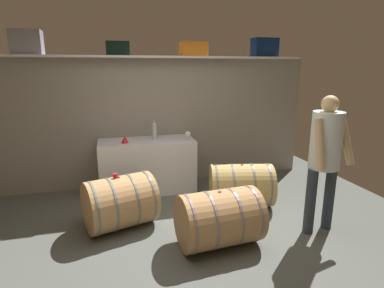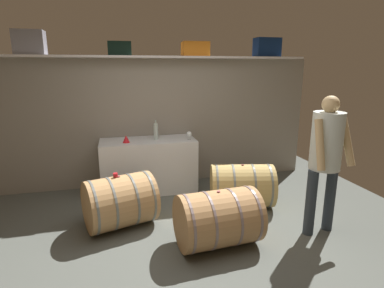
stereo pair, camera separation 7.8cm
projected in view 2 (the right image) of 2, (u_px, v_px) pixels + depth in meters
name	position (u px, v px, depth m)	size (l,w,h in m)	color
ground_plane	(178.00, 224.00, 4.04)	(6.52, 7.45, 0.02)	#515650
back_wall_panel	(159.00, 122.00, 5.28)	(5.32, 0.10, 2.11)	gray
high_shelf_board	(159.00, 57.00, 4.88)	(4.89, 0.40, 0.03)	silver
toolcase_grey	(30.00, 43.00, 4.41)	(0.41, 0.29, 0.34)	gray
toolcase_black	(119.00, 49.00, 4.71)	(0.35, 0.24, 0.21)	black
toolcase_orange	(195.00, 49.00, 4.99)	(0.42, 0.29, 0.23)	orange
toolcase_navy	(267.00, 47.00, 5.27)	(0.43, 0.24, 0.31)	navy
work_cabinet	(149.00, 165.00, 5.02)	(1.50, 0.63, 0.85)	white
wine_bottle_clear	(156.00, 131.00, 4.93)	(0.07, 0.07, 0.31)	#B7C7BF
wine_glass	(189.00, 134.00, 4.92)	(0.09, 0.09, 0.13)	white
red_funnel	(126.00, 139.00, 4.73)	(0.11, 0.11, 0.11)	red
wine_barrel_near	(120.00, 201.00, 3.89)	(0.98, 0.87, 0.67)	tan
wine_barrel_far	(218.00, 218.00, 3.47)	(0.95, 0.71, 0.65)	#AB7D4D
wine_barrel_flank	(242.00, 186.00, 4.47)	(1.00, 0.80, 0.63)	tan
tasting_cup	(115.00, 175.00, 3.80)	(0.06, 0.06, 0.05)	red
winemaker_pouring	(326.00, 152.00, 3.58)	(0.52, 0.41, 1.67)	#2A323B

